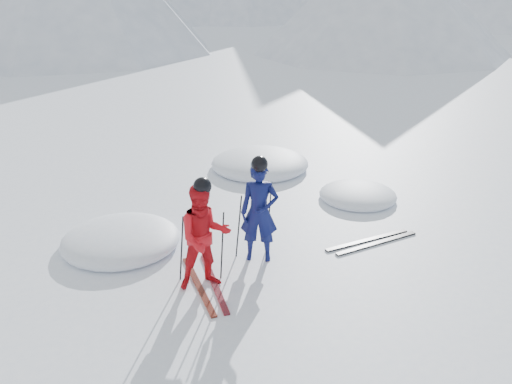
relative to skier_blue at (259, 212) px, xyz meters
name	(u,v)px	position (x,y,z in m)	size (l,w,h in m)	color
ground	(356,251)	(1.62, -0.31, -0.83)	(160.00, 160.00, 0.00)	white
skier_blue	(259,212)	(0.00, 0.00, 0.00)	(0.61, 0.40, 1.66)	#0C124B
skier_red	(204,237)	(-1.02, -0.52, -0.02)	(0.79, 0.61, 1.62)	red
pole_blue_left	(239,227)	(-0.30, 0.15, -0.28)	(0.02, 0.02, 1.11)	black
pole_blue_right	(269,219)	(0.25, 0.25, -0.28)	(0.02, 0.02, 1.11)	black
pole_red_left	(182,249)	(-1.32, -0.27, -0.29)	(0.02, 0.02, 1.08)	black
pole_red_right	(222,246)	(-0.72, -0.37, -0.29)	(0.02, 0.02, 1.08)	black
ski_worn_left	(199,285)	(-1.14, -0.52, -0.82)	(0.09, 1.70, 0.03)	black
ski_worn_right	(214,283)	(-0.90, -0.52, -0.82)	(0.09, 1.70, 0.03)	black
ski_loose_a	(367,240)	(1.98, -0.03, -0.82)	(0.09, 1.70, 0.03)	black
ski_loose_b	(377,243)	(2.08, -0.18, -0.82)	(0.09, 1.70, 0.03)	black
snow_lumps	(237,194)	(0.43, 2.72, -0.83)	(6.64, 5.07, 0.51)	white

